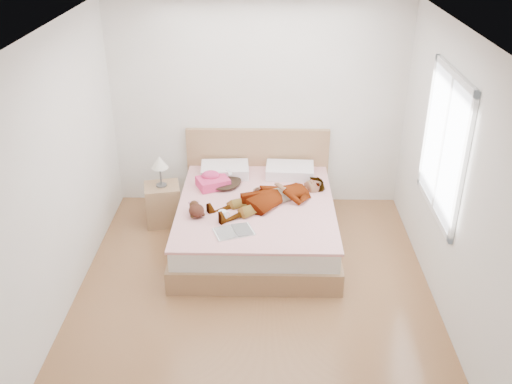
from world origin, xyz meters
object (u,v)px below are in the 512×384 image
coffee_mug (223,215)px  nightstand (163,201)px  plush_toy (196,210)px  bed (256,217)px  towel (212,181)px  woman (272,194)px  magazine (234,231)px  phone (229,172)px

coffee_mug → nightstand: bearing=135.1°
plush_toy → nightstand: (-0.50, 0.72, -0.29)m
bed → towel: 0.68m
bed → coffee_mug: 0.64m
woman → magazine: woman is taller
bed → phone: bearing=133.5°
towel → plush_toy: bearing=-99.4°
bed → coffee_mug: bed is taller
bed → coffee_mug: (-0.35, -0.46, 0.29)m
towel → bed: bearing=-30.6°
towel → coffee_mug: 0.79m
towel → coffee_mug: towel is taller
nightstand → phone: bearing=0.7°
woman → bed: 0.38m
woman → nightstand: nightstand is taller
phone → towel: size_ratio=0.21×
woman → magazine: bearing=-63.3°
towel → magazine: size_ratio=0.96×
bed → magazine: bearing=-106.9°
nightstand → plush_toy: bearing=-55.2°
phone → towel: phone is taller
bed → coffee_mug: size_ratio=15.68×
bed → plush_toy: (-0.64, -0.39, 0.31)m
magazine → coffee_mug: bearing=116.3°
phone → coffee_mug: bearing=-124.2°
bed → woman: bearing=-18.1°
bed → nightstand: size_ratio=2.35×
magazine → nightstand: size_ratio=0.52×
woman → towel: size_ratio=3.37×
phone → plush_toy: bearing=-146.0°
phone → bed: (0.33, -0.34, -0.41)m
phone → woman: bearing=-71.3°
bed → plush_toy: bed is taller
magazine → coffee_mug: (-0.13, 0.26, 0.04)m
coffee_mug → towel: bearing=103.0°
bed → towel: size_ratio=4.72×
woman → plush_toy: woman is taller
plush_toy → nightstand: nightstand is taller
nightstand → towel: bearing=-2.1°
towel → magazine: (0.31, -1.03, -0.07)m
phone → magazine: (0.11, -1.06, -0.16)m
towel → plush_toy: 0.71m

